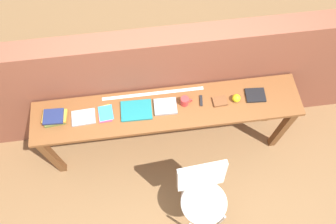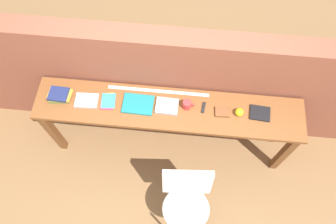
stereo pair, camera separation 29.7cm
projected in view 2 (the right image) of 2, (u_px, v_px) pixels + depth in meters
ground_plane at (166, 167)px, 3.67m from camera, size 40.00×40.00×0.00m
brick_wall_back at (172, 84)px, 3.28m from camera, size 6.00×0.20×1.49m
sideboard at (169, 115)px, 3.14m from camera, size 2.50×0.44×0.88m
chair_white_moulded at (186, 200)px, 2.99m from camera, size 0.47×0.48×0.89m
book_stack_leftmost at (60, 95)px, 3.03m from camera, size 0.23×0.17×0.08m
magazine_cycling at (87, 101)px, 3.04m from camera, size 0.22×0.16×0.02m
pamphlet_pile_colourful at (108, 101)px, 3.04m from camera, size 0.14×0.19×0.01m
book_open_centre at (138, 104)px, 3.02m from camera, size 0.29×0.21×0.02m
book_grey_hardcover at (167, 106)px, 3.01m from camera, size 0.21×0.17×0.03m
mug at (187, 105)px, 2.98m from camera, size 0.11×0.08×0.09m
multitool_folded at (204, 108)px, 3.01m from camera, size 0.04×0.11×0.02m
leather_journal_brown at (222, 112)px, 2.98m from camera, size 0.14×0.11×0.02m
sports_ball_small at (239, 112)px, 2.95m from camera, size 0.08×0.08×0.08m
book_repair_rightmost at (260, 113)px, 2.98m from camera, size 0.19×0.16×0.02m
ruler_metal_back_edge at (158, 91)px, 3.09m from camera, size 0.96×0.03×0.00m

